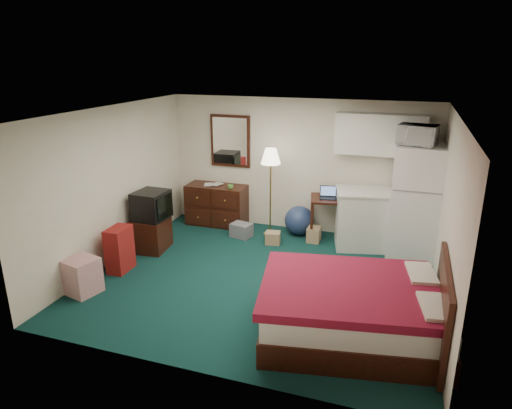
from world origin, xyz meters
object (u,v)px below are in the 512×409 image
(dresser, at_px, (217,205))
(bed, at_px, (352,311))
(kitchen_counter, at_px, (363,220))
(tv_stand, at_px, (150,234))
(suitcase, at_px, (120,249))
(desk, at_px, (327,218))
(floor_lamp, at_px, (270,193))
(fridge, at_px, (416,202))

(dresser, bearing_deg, bed, -44.86)
(kitchen_counter, bearing_deg, bed, -98.98)
(tv_stand, distance_m, suitcase, 0.88)
(desk, bearing_deg, bed, -85.91)
(dresser, bearing_deg, floor_lamp, -9.99)
(dresser, xyz_separation_m, tv_stand, (-0.60, -1.52, -0.12))
(dresser, bearing_deg, desk, -1.47)
(fridge, distance_m, bed, 2.85)
(kitchen_counter, distance_m, fridge, 0.94)
(bed, xyz_separation_m, suitcase, (-3.67, 0.62, 0.02))
(fridge, bearing_deg, bed, -103.01)
(floor_lamp, distance_m, suitcase, 2.87)
(desk, relative_size, tv_stand, 1.27)
(floor_lamp, bearing_deg, bed, -56.28)
(desk, relative_size, suitcase, 1.10)
(floor_lamp, bearing_deg, desk, 8.31)
(desk, xyz_separation_m, bed, (0.83, -2.97, -0.06))
(kitchen_counter, xyz_separation_m, suitcase, (-3.49, -2.17, -0.14))
(fridge, bearing_deg, kitchen_counter, 174.86)
(dresser, distance_m, bed, 4.29)
(dresser, distance_m, floor_lamp, 1.26)
(bed, bearing_deg, suitcase, 160.26)
(fridge, height_order, suitcase, fridge)
(floor_lamp, relative_size, tv_stand, 2.67)
(bed, bearing_deg, fridge, 66.33)
(desk, distance_m, tv_stand, 3.18)
(dresser, relative_size, tv_stand, 1.90)
(dresser, distance_m, desk, 2.22)
(suitcase, bearing_deg, fridge, 24.18)
(floor_lamp, relative_size, bed, 0.79)
(dresser, bearing_deg, kitchen_counter, -4.71)
(floor_lamp, bearing_deg, tv_stand, -143.33)
(floor_lamp, height_order, bed, floor_lamp)
(kitchen_counter, relative_size, tv_stand, 1.62)
(fridge, relative_size, bed, 0.90)
(desk, bearing_deg, fridge, -21.50)
(desk, bearing_deg, dresser, 167.13)
(floor_lamp, relative_size, fridge, 0.87)
(floor_lamp, distance_m, tv_stand, 2.28)
(dresser, height_order, tv_stand, dresser)
(dresser, xyz_separation_m, kitchen_counter, (2.87, -0.23, 0.10))
(fridge, relative_size, tv_stand, 3.06)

